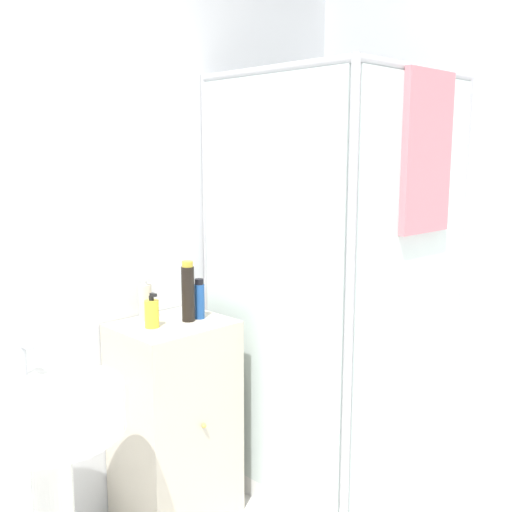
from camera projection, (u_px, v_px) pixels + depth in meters
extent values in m
cube|color=silver|center=(36.00, 241.00, 2.30)|extent=(6.40, 0.06, 2.50)
cube|color=white|center=(328.00, 462.00, 3.01)|extent=(0.88, 0.88, 0.09)
cylinder|color=#B2B2B7|center=(321.00, 261.00, 3.44)|extent=(0.04, 0.04, 1.93)
cylinder|color=#B2B2B7|center=(208.00, 283.00, 2.87)|extent=(0.04, 0.04, 1.93)
cylinder|color=#B2B2B7|center=(457.00, 284.00, 2.85)|extent=(0.04, 0.04, 1.93)
cylinder|color=#B2B2B7|center=(349.00, 318.00, 2.27)|extent=(0.04, 0.04, 1.93)
cylinder|color=#B2B2B7|center=(420.00, 69.00, 2.40)|extent=(0.84, 0.04, 0.04)
cylinder|color=#B2B2B7|center=(270.00, 86.00, 2.99)|extent=(0.84, 0.04, 0.04)
cylinder|color=#B2B2B7|center=(271.00, 69.00, 2.41)|extent=(0.04, 0.84, 0.04)
cylinder|color=#B2B2B7|center=(389.00, 85.00, 2.98)|extent=(0.04, 0.84, 0.04)
cube|color=silver|center=(412.00, 293.00, 2.54)|extent=(0.81, 0.01, 1.81)
cube|color=silver|center=(268.00, 293.00, 2.55)|extent=(0.01, 0.81, 1.81)
cylinder|color=#B7BABF|center=(305.00, 295.00, 3.29)|extent=(0.02, 0.02, 1.45)
cylinder|color=#B7BABF|center=(315.00, 157.00, 3.12)|extent=(0.07, 0.07, 0.04)
cube|color=#D1757F|center=(427.00, 153.00, 2.45)|extent=(0.34, 0.03, 0.66)
cube|color=beige|center=(175.00, 420.00, 2.60)|extent=(0.47, 0.38, 0.88)
sphere|color=gold|center=(204.00, 426.00, 2.45)|extent=(0.02, 0.02, 0.02)
cylinder|color=white|center=(48.00, 411.00, 1.96)|extent=(0.50, 0.50, 0.15)
cylinder|color=#B7BABF|center=(23.00, 357.00, 2.06)|extent=(0.02, 0.02, 0.13)
cube|color=#B7BABF|center=(26.00, 344.00, 2.03)|extent=(0.02, 0.07, 0.02)
cylinder|color=yellow|center=(152.00, 314.00, 2.45)|extent=(0.06, 0.06, 0.11)
cylinder|color=black|center=(151.00, 298.00, 2.43)|extent=(0.02, 0.02, 0.02)
cube|color=black|center=(153.00, 295.00, 2.42)|extent=(0.01, 0.03, 0.01)
cylinder|color=black|center=(188.00, 294.00, 2.53)|extent=(0.05, 0.05, 0.23)
cylinder|color=gold|center=(187.00, 264.00, 2.51)|extent=(0.05, 0.05, 0.02)
cylinder|color=#1E4C93|center=(199.00, 301.00, 2.57)|extent=(0.04, 0.04, 0.15)
cylinder|color=black|center=(199.00, 282.00, 2.56)|extent=(0.04, 0.04, 0.02)
cylinder|color=beige|center=(145.00, 303.00, 2.55)|extent=(0.05, 0.05, 0.16)
cylinder|color=silver|center=(145.00, 282.00, 2.53)|extent=(0.02, 0.02, 0.02)
cube|color=silver|center=(147.00, 279.00, 2.52)|extent=(0.01, 0.03, 0.01)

